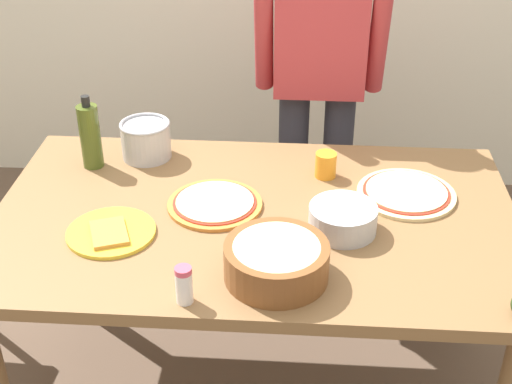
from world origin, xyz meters
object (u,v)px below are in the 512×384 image
object	(u,v)px
pizza_cooked_on_tray	(215,204)
plate_with_slice	(111,232)
pizza_raw_on_board	(406,193)
olive_oil_bottle	(90,136)
person_cook	(319,69)
cup_orange	(326,165)
popcorn_bowl	(276,258)
dining_table	(255,239)
salt_shaker	(184,285)
mixing_bowl_steel	(343,219)
steel_pot	(146,139)

from	to	relation	value
pizza_cooked_on_tray	plate_with_slice	bearing A→B (deg)	-148.24
pizza_raw_on_board	plate_with_slice	distance (m)	0.93
pizza_raw_on_board	olive_oil_bottle	xyz separation A→B (m)	(-1.04, 0.12, 0.10)
person_cook	cup_orange	bearing A→B (deg)	-87.29
pizza_cooked_on_tray	cup_orange	size ratio (longest dim) A/B	3.47
popcorn_bowl	cup_orange	xyz separation A→B (m)	(0.14, 0.55, -0.02)
person_cook	olive_oil_bottle	xyz separation A→B (m)	(-0.76, -0.49, -0.07)
dining_table	olive_oil_bottle	distance (m)	0.66
olive_oil_bottle	popcorn_bowl	bearing A→B (deg)	-41.27
olive_oil_bottle	person_cook	bearing A→B (deg)	32.63
olive_oil_bottle	salt_shaker	xyz separation A→B (m)	(0.42, -0.69, -0.06)
cup_orange	pizza_raw_on_board	bearing A→B (deg)	-22.76
mixing_bowl_steel	steel_pot	distance (m)	0.78
person_cook	mixing_bowl_steel	size ratio (longest dim) A/B	8.10
person_cook	pizza_raw_on_board	world-z (taller)	person_cook
mixing_bowl_steel	steel_pot	bearing A→B (deg)	148.08
pizza_raw_on_board	pizza_cooked_on_tray	distance (m)	0.61
person_cook	salt_shaker	bearing A→B (deg)	-106.24
dining_table	pizza_cooked_on_tray	size ratio (longest dim) A/B	5.43
pizza_cooked_on_tray	popcorn_bowl	bearing A→B (deg)	-58.82
dining_table	person_cook	size ratio (longest dim) A/B	0.99
olive_oil_bottle	salt_shaker	size ratio (longest dim) A/B	2.42
person_cook	salt_shaker	distance (m)	1.23
steel_pot	salt_shaker	distance (m)	0.80
dining_table	salt_shaker	world-z (taller)	salt_shaker
mixing_bowl_steel	cup_orange	size ratio (longest dim) A/B	2.35
pizza_raw_on_board	olive_oil_bottle	size ratio (longest dim) A/B	1.22
person_cook	salt_shaker	size ratio (longest dim) A/B	15.28
person_cook	pizza_cooked_on_tray	distance (m)	0.80
popcorn_bowl	pizza_raw_on_board	bearing A→B (deg)	48.47
pizza_raw_on_board	plate_with_slice	bearing A→B (deg)	-162.39
person_cook	olive_oil_bottle	distance (m)	0.91
popcorn_bowl	mixing_bowl_steel	world-z (taller)	popcorn_bowl
plate_with_slice	mixing_bowl_steel	world-z (taller)	mixing_bowl_steel
mixing_bowl_steel	olive_oil_bottle	world-z (taller)	olive_oil_bottle
pizza_cooked_on_tray	olive_oil_bottle	distance (m)	0.51
person_cook	pizza_cooked_on_tray	size ratio (longest dim) A/B	5.50
person_cook	popcorn_bowl	size ratio (longest dim) A/B	5.79
dining_table	cup_orange	xyz separation A→B (m)	(0.22, 0.25, 0.13)
pizza_cooked_on_tray	cup_orange	bearing A→B (deg)	31.59
olive_oil_bottle	steel_pot	bearing A→B (deg)	24.74
steel_pot	salt_shaker	size ratio (longest dim) A/B	1.64
popcorn_bowl	pizza_cooked_on_tray	bearing A→B (deg)	121.18
dining_table	cup_orange	world-z (taller)	cup_orange
popcorn_bowl	steel_pot	bearing A→B (deg)	126.58
dining_table	pizza_cooked_on_tray	world-z (taller)	pizza_cooked_on_tray
person_cook	popcorn_bowl	bearing A→B (deg)	-96.17
olive_oil_bottle	steel_pot	distance (m)	0.19
person_cook	salt_shaker	xyz separation A→B (m)	(-0.34, -1.17, -0.13)
cup_orange	salt_shaker	xyz separation A→B (m)	(-0.37, -0.67, 0.01)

